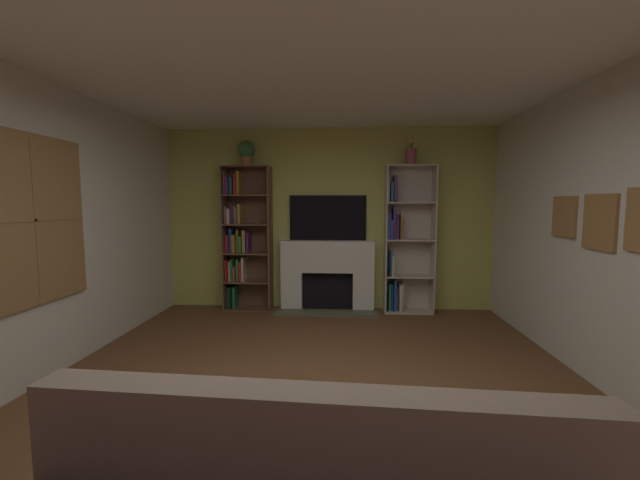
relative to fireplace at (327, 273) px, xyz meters
name	(u,v)px	position (x,y,z in m)	size (l,w,h in m)	color
ground_plane	(309,428)	(0.00, -3.06, -0.55)	(7.63, 7.63, 0.00)	brown
wall_back_accent	(328,219)	(0.00, 0.15, 0.80)	(4.97, 0.06, 2.70)	#C0C360
ceiling	(308,24)	(0.00, -3.06, 2.18)	(4.97, 6.47, 0.06)	white
fireplace	(327,273)	(0.00, 0.00, 0.00)	(1.47, 0.53, 1.04)	white
tv	(328,218)	(0.00, 0.09, 0.82)	(1.13, 0.06, 0.67)	black
bookshelf_left	(243,239)	(-1.27, 0.00, 0.50)	(0.70, 0.33, 2.13)	brown
bookshelf_right	(402,244)	(1.10, 0.00, 0.45)	(0.70, 0.32, 2.13)	beige
potted_plant	(246,152)	(-1.18, -0.03, 1.78)	(0.24, 0.24, 0.36)	#A36C53
vase_with_flowers	(411,156)	(1.19, -0.03, 1.71)	(0.15, 0.15, 0.40)	#963F4E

